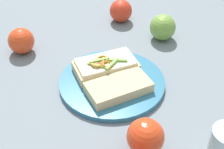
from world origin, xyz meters
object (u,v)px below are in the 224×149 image
sandwich (106,66)px  apple_2 (121,11)px  plate (112,83)px  apple_1 (163,27)px  bread_slice_side (119,87)px  apple_0 (21,41)px  apple_5 (145,137)px

sandwich → apple_2: (-0.27, 0.11, 0.01)m
plate → apple_1: bearing=131.2°
plate → sandwich: sandwich is taller
bread_slice_side → apple_2: 0.36m
plate → apple_1: size_ratio=3.46×
bread_slice_side → apple_0: apple_0 is taller
apple_5 → plate: bearing=-175.7°
apple_1 → sandwich: bearing=-57.2°
bread_slice_side → apple_2: (-0.35, 0.10, 0.01)m
sandwich → apple_1: bearing=25.0°
plate → bread_slice_side: 0.05m
sandwich → apple_2: apple_2 is taller
sandwich → apple_2: 0.29m
bread_slice_side → apple_2: size_ratio=2.10×
apple_1 → apple_5: (0.39, -0.18, -0.00)m
apple_1 → apple_0: bearing=-94.2°
sandwich → apple_1: apple_1 is taller
apple_1 → apple_5: 0.43m
apple_0 → apple_1: (0.03, 0.41, 0.00)m
apple_0 → apple_2: size_ratio=1.02×
apple_0 → apple_1: 0.41m
apple_5 → apple_1: bearing=154.8°
plate → sandwich: (-0.04, -0.01, 0.02)m
apple_0 → apple_5: (0.42, 0.23, 0.00)m
bread_slice_side → apple_1: size_ratio=1.97×
bread_slice_side → plate: bearing=85.2°
plate → apple_0: apple_0 is taller
plate → apple_1: (-0.17, 0.20, 0.03)m
bread_slice_side → apple_5: apple_5 is taller
apple_1 → bread_slice_side: bearing=-41.7°
apple_1 → apple_2: apple_1 is taller
sandwich → apple_5: apple_5 is taller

